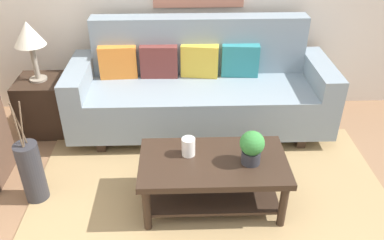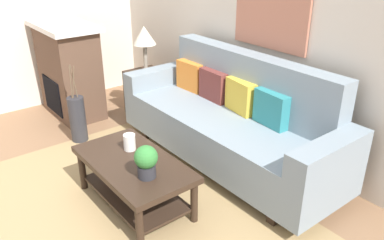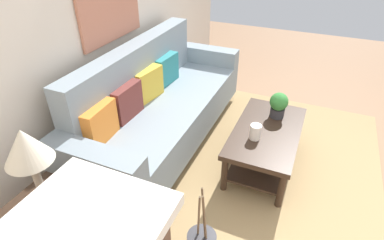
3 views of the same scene
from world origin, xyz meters
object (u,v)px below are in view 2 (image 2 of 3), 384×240
object	(u,v)px
coffee_table	(134,173)
framed_painting	(271,5)
floor_vase	(78,120)
throw_pillow_mustard	(241,96)
throw_pillow_maroon	(214,85)
throw_pillow_teal	(271,109)
side_table	(147,93)
fireplace	(69,70)
throw_pillow_orange	(191,76)
tabletop_vase	(130,142)
potted_plant_tabletop	(146,161)
table_lamp	(144,37)
couch	(230,122)

from	to	relation	value
coffee_table	framed_painting	size ratio (longest dim) A/B	1.24
floor_vase	throw_pillow_mustard	bearing A→B (deg)	40.15
throw_pillow_maroon	throw_pillow_teal	xyz separation A→B (m)	(0.79, 0.00, 0.00)
side_table	fireplace	xyz separation A→B (m)	(-0.60, -0.75, 0.31)
throw_pillow_orange	tabletop_vase	distance (m)	1.35
potted_plant_tabletop	table_lamp	world-z (taller)	table_lamp
table_lamp	side_table	bearing A→B (deg)	-45.00
side_table	potted_plant_tabletop	bearing A→B (deg)	-32.12
throw_pillow_teal	side_table	size ratio (longest dim) A/B	0.64
table_lamp	framed_painting	bearing A→B (deg)	16.75
throw_pillow_maroon	throw_pillow_orange	bearing A→B (deg)	180.00
throw_pillow_maroon	throw_pillow_teal	distance (m)	0.79
throw_pillow_teal	throw_pillow_mustard	bearing A→B (deg)	180.00
coffee_table	floor_vase	xyz separation A→B (m)	(-1.40, 0.11, -0.05)
coffee_table	table_lamp	world-z (taller)	table_lamp
floor_vase	throw_pillow_maroon	bearing A→B (deg)	50.00
throw_pillow_orange	throw_pillow_maroon	distance (m)	0.40
throw_pillow_teal	tabletop_vase	bearing A→B (deg)	-114.59
tabletop_vase	side_table	world-z (taller)	tabletop_vase
throw_pillow_orange	throw_pillow_mustard	distance (m)	0.79
table_lamp	potted_plant_tabletop	bearing A→B (deg)	-32.12
throw_pillow_teal	side_table	xyz separation A→B (m)	(-1.94, -0.12, -0.40)
fireplace	side_table	bearing A→B (deg)	51.51
throw_pillow_orange	throw_pillow_maroon	xyz separation A→B (m)	(0.40, 0.00, 0.00)
framed_painting	table_lamp	bearing A→B (deg)	-163.25
throw_pillow_teal	potted_plant_tabletop	distance (m)	1.29
table_lamp	couch	bearing A→B (deg)	-0.04
couch	throw_pillow_teal	distance (m)	0.48
throw_pillow_orange	framed_painting	distance (m)	1.20
throw_pillow_mustard	side_table	xyz separation A→B (m)	(-1.54, -0.12, -0.40)
throw_pillow_orange	coffee_table	world-z (taller)	throw_pillow_orange
throw_pillow_orange	throw_pillow_mustard	size ratio (longest dim) A/B	1.00
throw_pillow_teal	tabletop_vase	world-z (taller)	throw_pillow_teal
table_lamp	framed_painting	size ratio (longest dim) A/B	0.64
table_lamp	floor_vase	size ratio (longest dim) A/B	1.09
potted_plant_tabletop	framed_painting	world-z (taller)	framed_painting
side_table	throw_pillow_mustard	bearing A→B (deg)	4.56
floor_vase	throw_pillow_orange	bearing A→B (deg)	63.75
throw_pillow_mustard	coffee_table	distance (m)	1.31
throw_pillow_orange	throw_pillow_teal	xyz separation A→B (m)	(1.19, 0.00, 0.00)
throw_pillow_orange	floor_vase	xyz separation A→B (m)	(-0.56, -1.14, -0.42)
fireplace	coffee_table	bearing A→B (deg)	-9.75
throw_pillow_maroon	tabletop_vase	distance (m)	1.21
throw_pillow_maroon	side_table	bearing A→B (deg)	-173.87
throw_pillow_orange	table_lamp	world-z (taller)	table_lamp
throw_pillow_orange	floor_vase	world-z (taller)	throw_pillow_orange
throw_pillow_mustard	fireplace	world-z (taller)	fireplace
throw_pillow_teal	fireplace	world-z (taller)	fireplace
couch	potted_plant_tabletop	size ratio (longest dim) A/B	9.48
couch	throw_pillow_mustard	size ratio (longest dim) A/B	6.90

